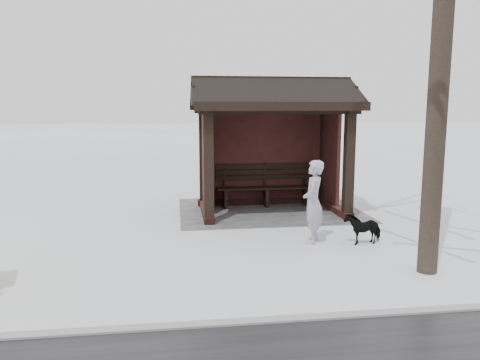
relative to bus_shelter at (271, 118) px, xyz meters
The scene contains 6 objects.
ground 2.17m from the bus_shelter, 90.00° to the left, with size 120.00×120.00×0.00m, color white.
kerb 6.05m from the bus_shelter, 90.00° to the left, with size 120.00×0.15×0.06m, color gray.
trampled_patch 2.16m from the bus_shelter, 90.00° to the right, with size 4.20×3.20×0.02m, color gray.
bus_shelter is the anchor object (origin of this frame).
pedestrian 3.02m from the bus_shelter, 95.35° to the left, with size 0.55×0.36×1.50m, color #AB9FBB.
dog 3.57m from the bus_shelter, 112.10° to the left, with size 0.30×0.65×0.55m, color black.
Camera 1 is at (2.15, 10.41, 2.42)m, focal length 35.00 mm.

